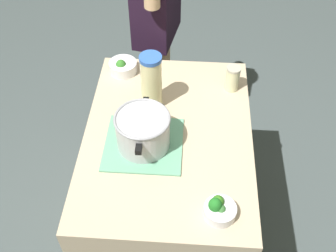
# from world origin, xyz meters

# --- Properties ---
(ground_plane) EXTENTS (8.00, 8.00, 0.00)m
(ground_plane) POSITION_xyz_m (0.00, 0.00, 0.00)
(ground_plane) COLOR #475253
(counter_slab) EXTENTS (1.01, 0.72, 0.91)m
(counter_slab) POSITION_xyz_m (0.00, 0.00, 0.45)
(counter_slab) COLOR #C4AC8B
(counter_slab) RESTS_ON ground_plane
(dish_cloth) EXTENTS (0.31, 0.32, 0.01)m
(dish_cloth) POSITION_xyz_m (-0.07, 0.10, 0.91)
(dish_cloth) COLOR #68A985
(dish_cloth) RESTS_ON counter_slab
(cooking_pot) EXTENTS (0.30, 0.23, 0.16)m
(cooking_pot) POSITION_xyz_m (-0.07, 0.10, 1.00)
(cooking_pot) COLOR #B7B7BC
(cooking_pot) RESTS_ON dish_cloth
(lemonade_pitcher) EXTENTS (0.10, 0.10, 0.27)m
(lemonade_pitcher) POSITION_xyz_m (0.18, 0.08, 1.04)
(lemonade_pitcher) COLOR beige
(lemonade_pitcher) RESTS_ON counter_slab
(mason_jar) EXTENTS (0.07, 0.07, 0.13)m
(mason_jar) POSITION_xyz_m (0.31, -0.28, 0.97)
(mason_jar) COLOR beige
(mason_jar) RESTS_ON counter_slab
(broccoli_bowl_front) EXTENTS (0.14, 0.14, 0.08)m
(broccoli_bowl_front) POSITION_xyz_m (0.40, 0.25, 0.94)
(broccoli_bowl_front) COLOR silver
(broccoli_bowl_front) RESTS_ON counter_slab
(broccoli_bowl_center) EXTENTS (0.12, 0.12, 0.08)m
(broccoli_bowl_center) POSITION_xyz_m (-0.38, -0.21, 0.94)
(broccoli_bowl_center) COLOR silver
(broccoli_bowl_center) RESTS_ON counter_slab
(person_cook) EXTENTS (0.50, 0.26, 1.64)m
(person_cook) POSITION_xyz_m (0.83, 0.12, 0.91)
(person_cook) COLOR tan
(person_cook) RESTS_ON ground_plane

